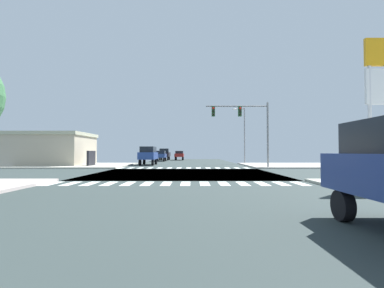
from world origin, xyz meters
TOP-DOWN VIEW (x-y plane):
  - ground at (0.00, 0.00)m, footprint 90.00×90.00m
  - sidewalk_corner_ne at (13.00, 12.00)m, footprint 12.00×12.00m
  - sidewalk_corner_nw at (-13.00, 12.00)m, footprint 12.00×12.00m
  - crosswalk_near at (-0.25, -7.30)m, footprint 13.50×2.00m
  - crosswalk_far at (-0.25, 7.30)m, footprint 13.50×2.00m
  - traffic_signal_mast at (5.93, 6.98)m, footprint 6.46×0.55m
  - gas_station_sign at (10.11, -8.02)m, footprint 1.60×0.20m
  - street_lamp at (7.77, 18.03)m, footprint 1.78×0.32m
  - bank_building at (-18.74, 12.70)m, footprint 14.67×7.68m
  - sedan_nearside_1 at (-5.00, 28.79)m, footprint 1.80×4.30m
  - sedan_farside_2 at (-2.00, 36.25)m, footprint 1.80×4.30m
  - suv_crossing_1 at (-5.00, 14.30)m, footprint 1.96×4.60m
  - pickup_trailing_1 at (-5.00, 36.05)m, footprint 2.00×5.10m

SIDE VIEW (x-z plane):
  - ground at x=0.00m, z-range -0.05..0.00m
  - crosswalk_near at x=-0.25m, z-range 0.00..0.01m
  - crosswalk_far at x=-0.25m, z-range 0.00..0.01m
  - sidewalk_corner_ne at x=13.00m, z-range 0.00..0.14m
  - sidewalk_corner_nw at x=-13.00m, z-range 0.00..0.14m
  - sedan_nearside_1 at x=-5.00m, z-range 0.18..2.06m
  - sedan_farside_2 at x=-2.00m, z-range 0.18..2.06m
  - pickup_trailing_1 at x=-5.00m, z-range 0.12..2.47m
  - suv_crossing_1 at x=-5.00m, z-range 0.22..2.56m
  - bank_building at x=-18.74m, z-range 0.01..3.99m
  - street_lamp at x=7.77m, z-range 0.78..8.66m
  - traffic_signal_mast at x=5.93m, z-range 1.61..8.39m
  - gas_station_sign at x=10.11m, z-range 1.38..8.77m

